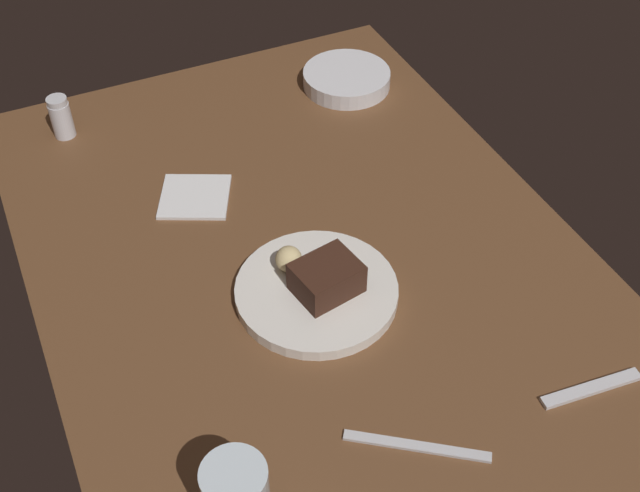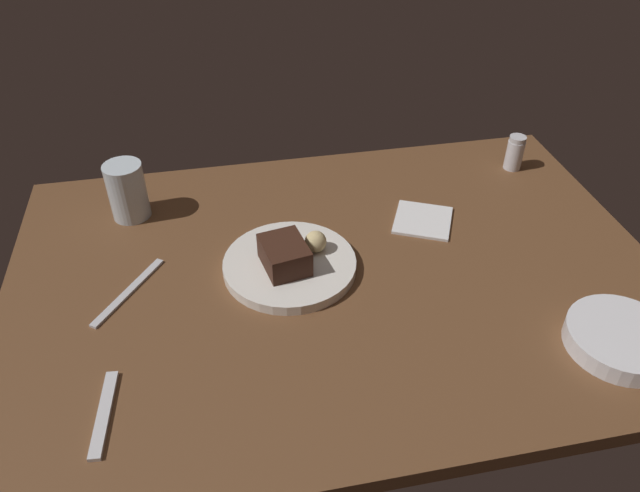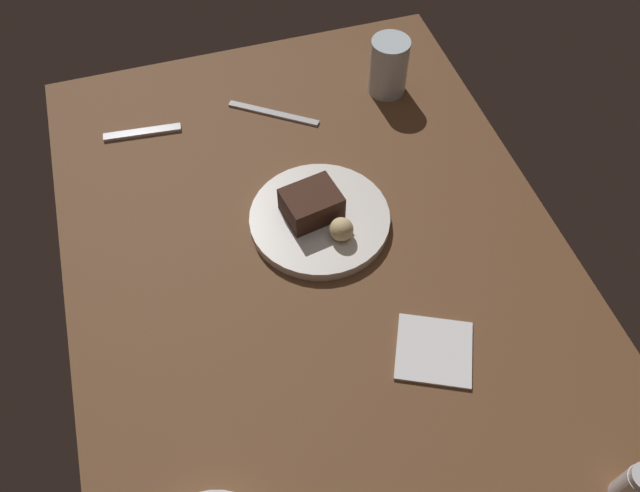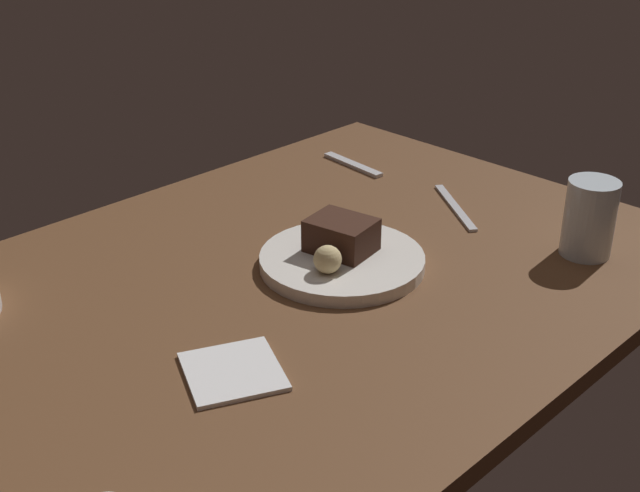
% 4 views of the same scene
% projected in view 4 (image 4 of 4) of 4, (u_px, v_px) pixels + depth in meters
% --- Properties ---
extents(dining_table, '(1.20, 0.84, 0.03)m').
position_uv_depth(dining_table, '(290.00, 290.00, 1.24)').
color(dining_table, brown).
rests_on(dining_table, ground).
extents(dessert_plate, '(0.25, 0.25, 0.02)m').
position_uv_depth(dessert_plate, '(342.00, 261.00, 1.26)').
color(dessert_plate, white).
rests_on(dessert_plate, dining_table).
extents(chocolate_cake_slice, '(0.09, 0.11, 0.05)m').
position_uv_depth(chocolate_cake_slice, '(341.00, 235.00, 1.26)').
color(chocolate_cake_slice, '#381E14').
rests_on(chocolate_cake_slice, dessert_plate).
extents(bread_roll, '(0.04, 0.04, 0.04)m').
position_uv_depth(bread_roll, '(328.00, 259.00, 1.20)').
color(bread_roll, '#DBC184').
rests_on(bread_roll, dessert_plate).
extents(water_glass, '(0.08, 0.08, 0.12)m').
position_uv_depth(water_glass, '(589.00, 218.00, 1.28)').
color(water_glass, silver).
rests_on(water_glass, dining_table).
extents(dessert_spoon, '(0.03, 0.15, 0.01)m').
position_uv_depth(dessert_spoon, '(353.00, 165.00, 1.63)').
color(dessert_spoon, silver).
rests_on(dessert_spoon, dining_table).
extents(butter_knife, '(0.12, 0.16, 0.01)m').
position_uv_depth(butter_knife, '(455.00, 207.00, 1.46)').
color(butter_knife, silver).
rests_on(butter_knife, dining_table).
extents(folded_napkin, '(0.15, 0.15, 0.01)m').
position_uv_depth(folded_napkin, '(233.00, 371.00, 1.02)').
color(folded_napkin, white).
rests_on(folded_napkin, dining_table).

